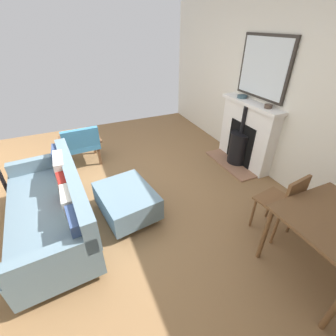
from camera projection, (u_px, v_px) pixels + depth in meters
The scene contains 10 objects.
ground_plane at pixel (118, 198), 3.51m from camera, with size 5.12×6.08×0.01m, color olive.
wall_left at pixel (269, 84), 3.63m from camera, with size 0.12×6.08×2.84m, color silver.
fireplace at pixel (244, 137), 4.12m from camera, with size 0.55×1.25×1.13m.
mirror_over_mantel at pixel (264, 68), 3.55m from camera, with size 0.04×1.00×0.91m.
mantel_bowl_near at pixel (242, 96), 3.98m from camera, with size 0.17×0.17×0.05m.
mantel_bowl_far at pixel (268, 106), 3.51m from camera, with size 0.12×0.12×0.06m.
sofa at pixel (54, 208), 2.78m from camera, with size 0.98×1.94×0.84m.
ottoman at pixel (127, 200), 3.08m from camera, with size 0.76×0.92×0.40m.
armchair_accent at pixel (81, 143), 4.11m from camera, with size 0.71×0.61×0.75m.
dining_chair_near_fireplace at pixel (284, 201), 2.65m from camera, with size 0.45×0.45×0.87m.
Camera 1 is at (0.42, 2.79, 2.26)m, focal length 24.84 mm.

